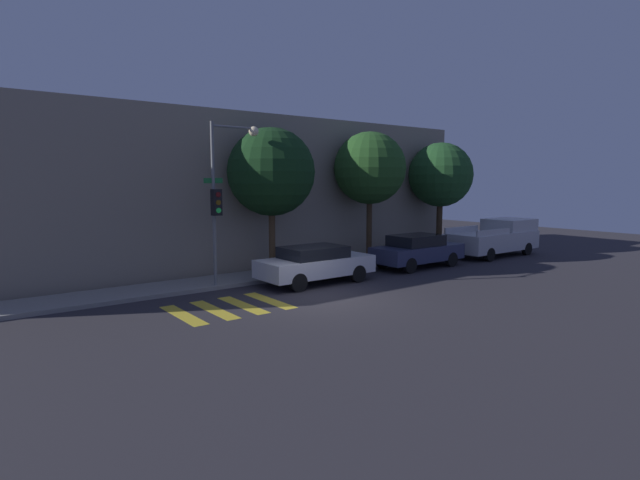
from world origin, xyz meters
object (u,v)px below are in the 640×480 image
at_px(tree_midblock, 370,168).
at_px(sedan_middle, 417,250).
at_px(tree_far_end, 441,175).
at_px(pickup_truck, 496,237).
at_px(sedan_near_corner, 315,263).
at_px(tree_near_corner, 271,172).
at_px(traffic_light_pole, 224,185).

bearing_deg(tree_midblock, sedan_middle, -73.45).
bearing_deg(tree_far_end, sedan_middle, -151.56).
bearing_deg(pickup_truck, sedan_near_corner, 180.00).
xyz_separation_m(sedan_near_corner, tree_near_corner, (-0.41, 2.34, 3.38)).
bearing_deg(sedan_middle, tree_far_end, 28.44).
bearing_deg(tree_near_corner, pickup_truck, -11.13).
relative_size(sedan_near_corner, pickup_truck, 0.84).
xyz_separation_m(tree_near_corner, tree_far_end, (10.31, -0.00, -0.04)).
bearing_deg(traffic_light_pole, sedan_middle, -8.43).
bearing_deg(traffic_light_pole, tree_near_corner, 22.45).
bearing_deg(tree_near_corner, sedan_middle, -21.35).
bearing_deg(tree_midblock, sedan_near_corner, -154.39).
relative_size(traffic_light_pole, sedan_near_corner, 1.32).
xyz_separation_m(tree_near_corner, tree_midblock, (5.29, -0.00, 0.23)).
xyz_separation_m(traffic_light_pole, sedan_middle, (8.58, -1.27, -2.88)).
distance_m(traffic_light_pole, sedan_middle, 9.14).
bearing_deg(tree_near_corner, tree_midblock, -0.00).
relative_size(traffic_light_pole, sedan_middle, 1.34).
distance_m(traffic_light_pole, pickup_truck, 14.81).
bearing_deg(pickup_truck, sedan_middle, 180.00).
bearing_deg(tree_midblock, tree_near_corner, 180.00).
height_order(pickup_truck, tree_midblock, tree_midblock).
bearing_deg(tree_far_end, tree_near_corner, 180.00).
bearing_deg(tree_far_end, pickup_truck, -55.76).
relative_size(sedan_near_corner, tree_far_end, 0.76).
bearing_deg(traffic_light_pole, pickup_truck, -5.01).
bearing_deg(tree_midblock, traffic_light_pole, -172.27).
distance_m(sedan_near_corner, pickup_truck, 11.50).
bearing_deg(sedan_middle, sedan_near_corner, 180.00).
height_order(traffic_light_pole, tree_near_corner, tree_near_corner).
xyz_separation_m(sedan_near_corner, tree_midblock, (4.89, 2.34, 3.61)).
height_order(sedan_near_corner, tree_far_end, tree_far_end).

